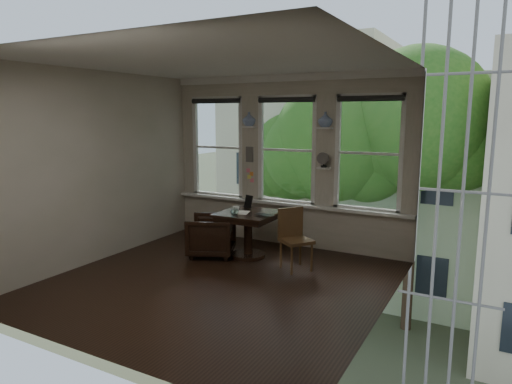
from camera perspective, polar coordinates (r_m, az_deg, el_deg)
The scene contains 25 objects.
ground at distance 6.54m, azimuth -4.63°, elevation -11.17°, with size 4.50×4.50×0.00m, color black.
ceiling at distance 6.15m, azimuth -5.02°, elevation 15.97°, with size 4.50×4.50×0.00m, color silver.
wall_back at distance 8.13m, azimuth 3.95°, elevation 3.85°, with size 4.50×4.50×0.00m, color beige.
wall_front at distance 4.49m, azimuth -20.80°, elevation -1.53°, with size 4.50×4.50×0.00m, color beige.
wall_left at distance 7.63m, azimuth -19.10°, elevation 2.96°, with size 4.50×4.50×0.00m, color beige.
wall_right at distance 5.29m, azimuth 16.02°, elevation 0.34°, with size 4.50×4.50×0.00m, color beige.
window_left at distance 8.81m, azimuth -4.68°, elevation 5.59°, with size 1.10×0.12×1.90m, color white, non-canonical shape.
window_center at distance 8.11m, azimuth 3.96°, elevation 5.25°, with size 1.10×0.12×1.90m, color white, non-canonical shape.
window_right at distance 7.62m, azimuth 13.95°, elevation 4.71°, with size 1.10×0.12×1.90m, color white, non-canonical shape.
shelf_left at distance 8.33m, azimuth -0.88°, elevation 8.15°, with size 0.26×0.16×0.03m, color white.
shelf_right at distance 7.72m, azimuth 8.63°, elevation 7.92°, with size 0.26×0.16×0.03m, color white.
intercom at distance 8.38m, azimuth -0.77°, elevation 4.73°, with size 0.14×0.06×0.28m, color #59544F.
sticky_notes at distance 8.42m, azimuth -0.75°, elevation 2.36°, with size 0.16×0.01×0.24m, color pink, non-canonical shape.
desk_fan at distance 7.74m, azimuth 8.47°, elevation 3.69°, with size 0.20×0.20×0.24m, color #59544F, non-canonical shape.
vase_left at distance 8.33m, azimuth -0.88°, elevation 9.10°, with size 0.24×0.24×0.25m, color white.
vase_right at distance 7.72m, azimuth 8.65°, elevation 8.95°, with size 0.24×0.24×0.25m, color white.
table at distance 7.51m, azimuth -0.98°, elevation -5.35°, with size 0.90×0.90×0.75m, color black, non-canonical shape.
armchair_left at distance 7.62m, azimuth -5.66°, elevation -5.45°, with size 0.72×0.74×0.68m, color black.
cushion_red at distance 7.60m, azimuth -5.67°, elevation -4.64°, with size 0.45×0.45×0.06m, color maroon.
side_chair_right at distance 6.90m, azimuth 5.07°, elevation -6.02°, with size 0.42×0.42×0.92m, color #4C341B, non-canonical shape.
laptop at distance 7.12m, azimuth 0.84°, elevation -2.98°, with size 0.32×0.21×0.03m, color black.
mug at distance 7.43m, azimuth -2.48°, elevation -2.18°, with size 0.10×0.10×0.09m, color white.
drinking_glass at distance 7.22m, azimuth -2.72°, elevation -2.51°, with size 0.13×0.13×0.10m, color white.
tablet at distance 7.74m, azimuth -0.96°, elevation -1.22°, with size 0.16×0.02×0.22m, color black.
papers at distance 7.40m, azimuth -1.79°, elevation -2.58°, with size 0.22×0.30×0.00m, color silver.
Camera 1 is at (3.36, -5.10, 2.32)m, focal length 32.00 mm.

